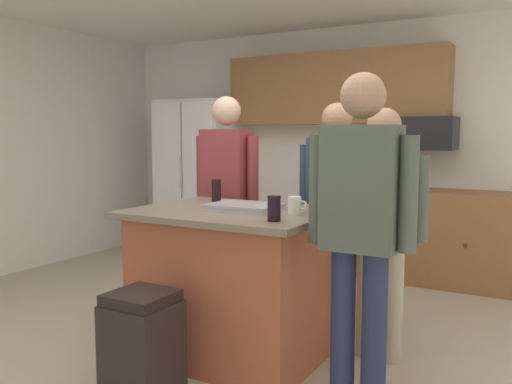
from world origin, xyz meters
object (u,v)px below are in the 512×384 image
object	(u,v)px
person_guest_right	(227,189)
serving_tray	(244,207)
person_host_foreground	(361,218)
microwave_over_range	(426,133)
person_elder_center	(382,217)
person_guest_by_door	(336,201)
glass_dark_ale	(274,208)
kitchen_island	(233,282)
glass_stout_tall	(216,191)
trash_bin	(142,348)
mug_blue_stoneware	(295,206)
refrigerator	(201,178)

from	to	relation	value
person_guest_right	serving_tray	bearing A→B (deg)	4.27
person_guest_right	person_host_foreground	xyz separation A→B (m)	(1.44, -0.97, 0.01)
microwave_over_range	person_elder_center	bearing A→B (deg)	-84.51
microwave_over_range	person_guest_by_door	bearing A→B (deg)	-97.84
person_guest_right	glass_dark_ale	bearing A→B (deg)	8.57
person_guest_right	serving_tray	size ratio (longest dim) A/B	3.95
kitchen_island	glass_stout_tall	distance (m)	0.67
person_host_foreground	glass_stout_tall	size ratio (longest dim) A/B	10.70
serving_tray	trash_bin	distance (m)	1.05
person_guest_by_door	glass_dark_ale	bearing A→B (deg)	29.94
mug_blue_stoneware	serving_tray	world-z (taller)	mug_blue_stoneware
refrigerator	glass_stout_tall	world-z (taller)	refrigerator
glass_stout_tall	serving_tray	world-z (taller)	glass_stout_tall
glass_stout_tall	trash_bin	xyz separation A→B (m)	(0.19, -1.01, -0.75)
person_elder_center	mug_blue_stoneware	distance (m)	0.59
microwave_over_range	kitchen_island	distance (m)	2.76
glass_dark_ale	serving_tray	size ratio (longest dim) A/B	0.32
glass_dark_ale	trash_bin	size ratio (longest dim) A/B	0.23
microwave_over_range	person_host_foreground	distance (m)	2.81
refrigerator	person_guest_by_door	distance (m)	2.87
mug_blue_stoneware	kitchen_island	bearing A→B (deg)	-179.01
microwave_over_range	serving_tray	bearing A→B (deg)	-102.58
trash_bin	person_host_foreground	bearing A→B (deg)	26.60
person_guest_by_door	glass_stout_tall	distance (m)	0.87
glass_dark_ale	glass_stout_tall	distance (m)	0.89
refrigerator	kitchen_island	bearing A→B (deg)	-50.68
mug_blue_stoneware	trash_bin	distance (m)	1.18
person_guest_by_door	person_host_foreground	bearing A→B (deg)	55.22
mug_blue_stoneware	serving_tray	distance (m)	0.35
person_guest_by_door	person_elder_center	xyz separation A→B (m)	(0.44, -0.34, -0.04)
glass_dark_ale	trash_bin	xyz separation A→B (m)	(-0.54, -0.50, -0.73)
microwave_over_range	person_host_foreground	bearing A→B (deg)	-83.98
glass_dark_ale	person_guest_right	bearing A→B (deg)	133.79
person_host_foreground	serving_tray	bearing A→B (deg)	-1.64
refrigerator	mug_blue_stoneware	xyz separation A→B (m)	(2.39, -2.39, 0.10)
refrigerator	person_host_foreground	world-z (taller)	refrigerator
person_guest_by_door	glass_stout_tall	world-z (taller)	person_guest_by_door
person_guest_right	person_elder_center	bearing A→B (deg)	42.67
person_guest_by_door	mug_blue_stoneware	world-z (taller)	person_guest_by_door
refrigerator	trash_bin	size ratio (longest dim) A/B	3.02
mug_blue_stoneware	glass_dark_ale	size ratio (longest dim) A/B	0.87
person_host_foreground	serving_tray	distance (m)	0.89
person_guest_right	glass_dark_ale	size ratio (longest dim) A/B	12.29
person_guest_by_door	serving_tray	size ratio (longest dim) A/B	3.79
microwave_over_range	trash_bin	world-z (taller)	microwave_over_range
mug_blue_stoneware	person_guest_by_door	bearing A→B (deg)	92.55
refrigerator	glass_dark_ale	distance (m)	3.59
microwave_over_range	serving_tray	distance (m)	2.61
person_elder_center	mug_blue_stoneware	world-z (taller)	person_elder_center
kitchen_island	serving_tray	distance (m)	0.50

